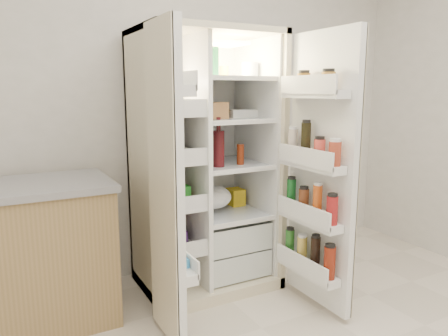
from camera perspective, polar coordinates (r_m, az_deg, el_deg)
wall_back at (r=3.31m, az=-5.26°, el=9.46°), size 4.00×0.02×2.70m
refrigerator at (r=3.07m, az=-2.67°, el=-2.05°), size 0.92×0.70×1.80m
freezer_door at (r=2.29m, az=-7.75°, el=-2.55°), size 0.15×0.40×1.72m
fridge_door at (r=2.72m, az=12.69°, el=-1.04°), size 0.17×0.58×1.72m
kitchen_counter at (r=2.81m, az=-27.12°, el=-10.82°), size 1.20×0.64×0.87m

